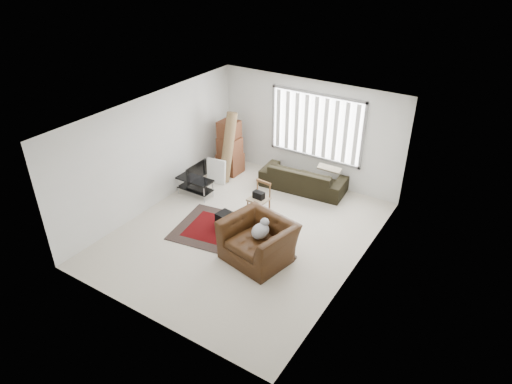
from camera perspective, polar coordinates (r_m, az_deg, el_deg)
room at (r=9.58m, az=0.29°, el=4.98°), size 6.00×6.02×2.71m
persian_rug at (r=10.12m, az=-3.46°, el=-5.02°), size 2.57×1.93×0.02m
tv_stand at (r=11.43m, az=-7.63°, el=1.08°), size 0.92×0.42×0.46m
tv at (r=11.27m, az=-7.75°, el=2.60°), size 0.10×0.75×0.43m
subwoofer at (r=10.22m, az=-3.86°, el=-3.46°), size 0.37×0.37×0.33m
moving_boxes at (r=12.32m, az=-3.30°, el=5.35°), size 0.61×0.56×1.47m
white_flatpack at (r=11.96m, az=-4.97°, el=2.60°), size 0.53×0.23×0.66m
rolled_rug at (r=11.86m, az=-3.52°, el=5.57°), size 0.30×0.73×1.84m
sofa at (r=11.64m, az=5.95°, el=2.21°), size 2.24×1.12×0.83m
side_chair at (r=10.53m, az=0.40°, el=-0.65°), size 0.46×0.46×0.79m
armchair at (r=9.10m, az=0.29°, el=-5.79°), size 1.52×1.39×0.97m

